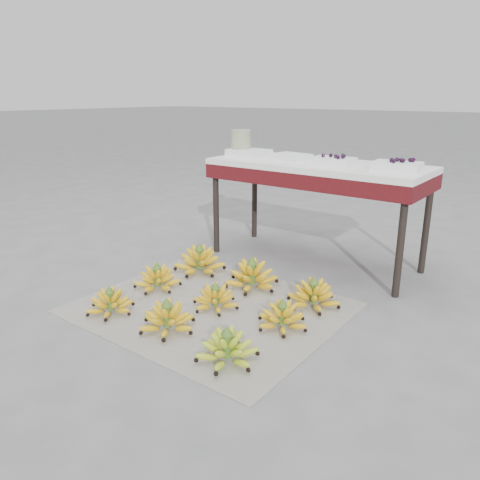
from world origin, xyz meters
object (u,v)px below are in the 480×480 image
Objects in this scene: bunch_mid_left at (157,279)px; glass_jar at (241,142)px; bunch_back_left at (200,262)px; bunch_back_right at (313,296)px; bunch_mid_right at (282,318)px; bunch_front_right at (227,349)px; tray_right at (333,161)px; newspaper_mat at (211,308)px; tray_far_left at (249,153)px; vendor_table at (317,174)px; bunch_back_center at (252,277)px; tray_far_right at (397,165)px; bunch_front_left at (110,303)px; tray_left at (292,157)px; bunch_mid_center at (216,299)px; bunch_front_center at (167,319)px.

glass_jar is at bearing 81.41° from bunch_mid_left.
bunch_back_right is (0.79, -0.01, -0.01)m from bunch_back_left.
bunch_back_right is at bearing 90.84° from bunch_mid_right.
bunch_back_left reaches higher than bunch_mid_left.
bunch_front_right is at bearing -40.40° from bunch_mid_left.
bunch_back_left is 1.00m from tray_right.
newspaper_mat is 1.24m from tray_far_left.
bunch_back_center is at bearing -95.29° from vendor_table.
bunch_mid_left reaches higher than newspaper_mat.
tray_far_right is at bearing 59.41° from newspaper_mat.
bunch_mid_left is 0.24× the size of vendor_table.
bunch_front_left is at bearing -105.03° from bunch_back_left.
tray_far_right is (0.15, 0.91, 0.61)m from bunch_mid_right.
tray_right is at bearing -5.46° from tray_left.
vendor_table reaches higher than bunch_front_right.
bunch_front_left is (-0.36, -0.34, 0.05)m from newspaper_mat.
bunch_mid_center is at bearing -81.12° from tray_left.
bunch_mid_center is 0.65× the size of bunch_back_left.
bunch_mid_right is 0.64× the size of bunch_back_left.
bunch_back_left reaches higher than bunch_front_right.
glass_jar reaches higher than bunch_front_center.
bunch_back_left is at bearing 143.53° from bunch_mid_center.
bunch_back_left is at bearing 138.00° from newspaper_mat.
bunch_front_right is at bearing -76.32° from vendor_table.
vendor_table is 4.90× the size of tray_far_right.
bunch_front_left is at bearing -125.38° from tray_far_right.
bunch_back_center is at bearing 95.99° from bunch_front_right.
bunch_front_left is 1.43m from tray_far_left.
newspaper_mat is 5.12× the size of bunch_mid_right.
vendor_table is 7.93× the size of glass_jar.
bunch_front_right is 1.64m from tray_far_left.
bunch_mid_left is 1.18× the size of bunch_back_right.
tray_far_left reaches higher than bunch_mid_center.
tray_far_left reaches higher than bunch_back_right.
tray_far_right is (0.15, 0.62, 0.60)m from bunch_back_right.
bunch_mid_right is 1.22m from tray_left.
tray_far_right reaches higher than bunch_mid_center.
tray_right is (-0.22, 0.88, 0.61)m from bunch_mid_right.
bunch_back_left is 0.85m from tray_far_left.
bunch_front_right is (0.38, -0.34, 0.06)m from newspaper_mat.
tray_far_right is (1.01, 0.00, 0.00)m from tray_far_left.
newspaper_mat is 5.06× the size of bunch_mid_center.
vendor_table is (-0.34, 0.61, 0.51)m from bunch_back_right.
newspaper_mat is 4.89× the size of tray_right.
tray_right is at bearing 28.86° from bunch_back_left.
newspaper_mat is at bearing -17.50° from bunch_mid_left.
tray_far_right is (0.56, 0.95, 0.66)m from newspaper_mat.
vendor_table is (0.45, 0.59, 0.50)m from bunch_back_left.
bunch_front_left is at bearing -134.17° from bunch_mid_center.
bunch_back_right reaches higher than bunch_mid_left.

